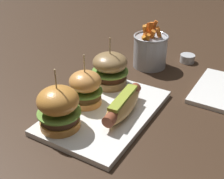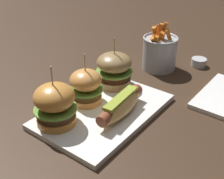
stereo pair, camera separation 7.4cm
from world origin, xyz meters
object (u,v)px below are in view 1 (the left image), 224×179
platter_main (105,112)px  fries_bucket (150,50)px  slider_left (59,108)px  slider_center (85,88)px  hot_dog (123,105)px  sauce_ramekin (187,58)px  slider_right (110,69)px

platter_main → fries_bucket: size_ratio=2.16×
slider_left → slider_center: bearing=3.0°
hot_dog → slider_center: 0.10m
hot_dog → sauce_ramekin: bearing=-4.5°
hot_dog → slider_right: (0.11, 0.10, 0.02)m
fries_bucket → sauce_ramekin: size_ratio=3.13×
slider_right → hot_dog: bearing=-137.0°
slider_right → fries_bucket: size_ratio=0.92×
platter_main → sauce_ramekin: size_ratio=6.76×
hot_dog → slider_center: bearing=95.8°
slider_right → platter_main: bearing=-154.7°
platter_main → hot_dog: bearing=-80.7°
slider_left → slider_right: bearing=0.7°
slider_right → fries_bucket: (0.20, -0.03, -0.01)m
platter_main → slider_right: size_ratio=2.35×
sauce_ramekin → slider_left: bearing=166.0°
slider_left → sauce_ramekin: slider_left is taller
hot_dog → slider_center: slider_center is taller
slider_left → fries_bucket: slider_left is taller
platter_main → fries_bucket: (0.31, 0.02, 0.05)m
slider_left → slider_right: 0.22m
fries_bucket → slider_right: bearing=170.5°
hot_dog → platter_main: bearing=99.3°
hot_dog → sauce_ramekin: hot_dog is taller
slider_left → fries_bucket: size_ratio=0.95×
platter_main → sauce_ramekin: bearing=-10.7°
slider_right → fries_bucket: 0.20m
platter_main → slider_center: (-0.00, 0.06, 0.05)m
slider_center → slider_left: bearing=-177.0°
slider_center → fries_bucket: fries_bucket is taller
hot_dog → slider_right: 0.15m
platter_main → sauce_ramekin: (0.40, -0.08, 0.01)m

